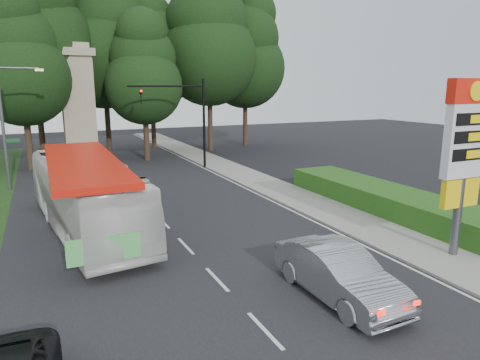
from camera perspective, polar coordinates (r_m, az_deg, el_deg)
name	(u,v)px	position (r m, az deg, el deg)	size (l,w,h in m)	color
ground	(274,341)	(12.06, 4.53, -20.58)	(120.00, 120.00, 0.00)	black
road_surface	(158,217)	(22.36, -10.83, -4.91)	(14.00, 80.00, 0.02)	black
sidewalk_right	(299,198)	(25.65, 7.89, -2.45)	(3.00, 80.00, 0.12)	gray
hedge	(387,200)	(24.32, 19.05, -2.53)	(3.00, 14.00, 1.20)	#275516
gas_station_pylon	(465,145)	(18.00, 27.84, 4.20)	(2.10, 0.45, 6.85)	#59595E
traffic_signal_mast	(188,111)	(34.54, -6.93, 9.12)	(6.10, 0.35, 7.20)	black
streetlight_signs	(6,121)	(30.91, -28.73, 6.91)	(2.75, 0.98, 8.00)	#59595E
monument	(78,104)	(38.92, -20.76, 9.41)	(3.00, 3.00, 10.05)	gray
tree_center_left	(30,20)	(42.13, -26.15, 18.59)	(10.08, 10.08, 19.80)	#2D2116
tree_center_right	(102,38)	(44.42, -17.89, 17.53)	(9.24, 9.24, 18.15)	#2D2116
tree_east_near	(150,56)	(47.20, -11.85, 15.87)	(8.12, 8.12, 15.95)	#2D2116
tree_east_mid	(209,38)	(45.01, -4.17, 18.41)	(9.52, 9.52, 18.70)	#2D2116
tree_far_east	(245,51)	(48.73, 0.71, 16.79)	(8.68, 8.68, 17.05)	#2D2116
tree_monument_left	(20,58)	(37.84, -27.28, 14.22)	(7.28, 7.28, 14.30)	#2D2116
tree_monument_right	(143,70)	(39.25, -12.78, 14.15)	(6.72, 6.72, 13.20)	#2D2116
transit_bus	(85,195)	(20.77, -19.96, -1.94)	(2.85, 12.18, 3.39)	white
sedan_silver	(338,273)	(14.07, 12.95, -11.99)	(1.75, 5.02, 1.65)	#A3A7AB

